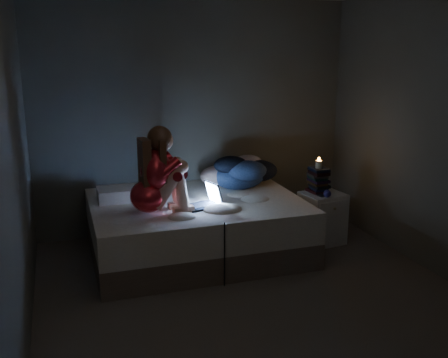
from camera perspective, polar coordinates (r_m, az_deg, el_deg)
name	(u,v)px	position (r m, az deg, el deg)	size (l,w,h in m)	color
floor	(255,299)	(4.54, 3.41, -13.06)	(3.60, 3.80, 0.02)	#4F4741
wall_back	(195,118)	(5.90, -3.23, 6.79)	(3.60, 0.02, 2.60)	#5C5F59
wall_front	(413,227)	(2.49, 20.18, -4.96)	(3.60, 0.02, 2.60)	#5C5F59
wall_left	(12,165)	(3.83, -22.35, 1.49)	(0.02, 3.80, 2.60)	#5C5F59
wall_right	(445,136)	(5.05, 23.18, 4.34)	(0.02, 3.80, 2.60)	#5C5F59
bed	(197,227)	(5.32, -3.03, -5.31)	(2.09, 1.57, 0.58)	silver
pillow	(120,194)	(5.31, -11.40, -1.62)	(0.44, 0.32, 0.13)	white
woman	(147,171)	(4.73, -8.49, 0.86)	(0.51, 0.33, 0.82)	#A41915
laptop	(201,195)	(4.97, -2.54, -1.78)	(0.34, 0.24, 0.24)	black
clothes_pile	(238,170)	(5.68, 1.60, 0.96)	(0.62, 0.49, 0.37)	#142845
nightstand	(322,218)	(5.71, 10.78, -4.25)	(0.42, 0.37, 0.56)	silver
book_stack	(318,180)	(5.63, 10.33, -0.15)	(0.19, 0.25, 0.26)	black
candle	(319,165)	(5.59, 10.41, 1.55)	(0.07, 0.07, 0.08)	beige
phone	(319,195)	(5.55, 10.43, -1.71)	(0.07, 0.14, 0.01)	black
blue_orb	(325,194)	(5.48, 11.12, -1.60)	(0.08, 0.08, 0.08)	navy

